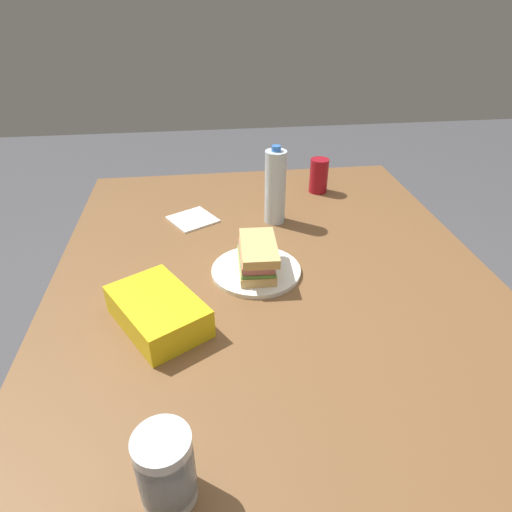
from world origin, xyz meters
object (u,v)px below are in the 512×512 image
water_bottle_tall (275,187)px  plastic_cup_stack (166,468)px  paper_plate (256,270)px  sandwich (257,256)px  chip_bag (158,311)px  dining_table (273,297)px  soda_can_red (319,176)px

water_bottle_tall → plastic_cup_stack: water_bottle_tall is taller
water_bottle_tall → paper_plate: bearing=-18.7°
sandwich → chip_bag: (0.17, -0.24, -0.02)m
dining_table → chip_bag: bearing=-58.9°
chip_bag → plastic_cup_stack: 0.40m
paper_plate → dining_table: bearing=86.7°
paper_plate → plastic_cup_stack: size_ratio=1.79×
soda_can_red → chip_bag: soda_can_red is taller
chip_bag → paper_plate: bearing=-84.7°
dining_table → plastic_cup_stack: plastic_cup_stack is taller
dining_table → chip_bag: chip_bag is taller
dining_table → plastic_cup_stack: (0.57, -0.25, 0.15)m
sandwich → chip_bag: 0.30m
dining_table → paper_plate: 0.10m
dining_table → paper_plate: size_ratio=6.15×
chip_bag → dining_table: bearing=-89.7°
dining_table → sandwich: (0.00, -0.04, 0.14)m
paper_plate → soda_can_red: soda_can_red is taller
soda_can_red → dining_table: bearing=-26.2°
chip_bag → plastic_cup_stack: size_ratio=1.76×
dining_table → sandwich: bearing=-88.5°
dining_table → plastic_cup_stack: 0.64m
sandwich → chip_bag: sandwich is taller
paper_plate → sandwich: (0.00, 0.00, 0.05)m
paper_plate → sandwich: sandwich is taller
paper_plate → soda_can_red: size_ratio=1.93×
soda_can_red → water_bottle_tall: size_ratio=0.50×
sandwich → water_bottle_tall: (-0.29, 0.09, 0.06)m
plastic_cup_stack → chip_bag: bearing=-174.5°
dining_table → water_bottle_tall: (-0.29, 0.05, 0.20)m
sandwich → plastic_cup_stack: plastic_cup_stack is taller
dining_table → soda_can_red: soda_can_red is taller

